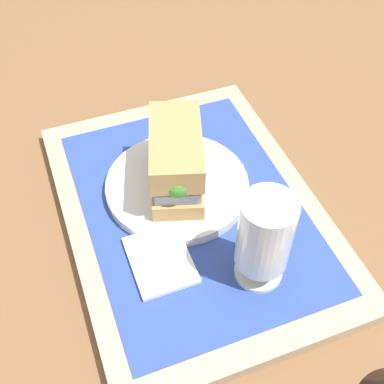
% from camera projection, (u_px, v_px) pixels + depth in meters
% --- Properties ---
extents(ground_plane, '(3.00, 3.00, 0.00)m').
position_uv_depth(ground_plane, '(192.00, 217.00, 0.66)').
color(ground_plane, brown).
extents(tray, '(0.44, 0.32, 0.02)m').
position_uv_depth(tray, '(192.00, 212.00, 0.66)').
color(tray, tan).
rests_on(tray, ground_plane).
extents(placemat, '(0.38, 0.27, 0.00)m').
position_uv_depth(placemat, '(192.00, 207.00, 0.65)').
color(placemat, '#2D4793').
rests_on(placemat, tray).
extents(plate, '(0.19, 0.19, 0.01)m').
position_uv_depth(plate, '(177.00, 186.00, 0.66)').
color(plate, silver).
rests_on(plate, placemat).
extents(sandwich, '(0.14, 0.10, 0.08)m').
position_uv_depth(sandwich, '(176.00, 161.00, 0.62)').
color(sandwich, tan).
rests_on(sandwich, plate).
extents(beer_glass, '(0.06, 0.06, 0.12)m').
position_uv_depth(beer_glass, '(264.00, 239.00, 0.53)').
color(beer_glass, silver).
rests_on(beer_glass, placemat).
extents(napkin_folded, '(0.09, 0.07, 0.01)m').
position_uv_depth(napkin_folded, '(160.00, 260.00, 0.59)').
color(napkin_folded, white).
rests_on(napkin_folded, placemat).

